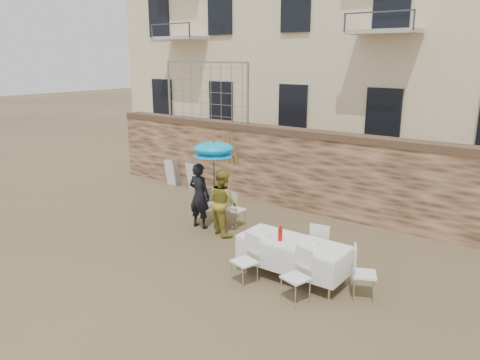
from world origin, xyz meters
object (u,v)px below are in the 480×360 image
Objects in this scene: umbrella at (214,151)px; couple_chair_right at (235,209)px; table_chair_front_left at (245,260)px; chair_stack_right at (195,175)px; man_suit at (199,196)px; soda_bottle at (280,234)px; table_chair_side at (365,273)px; chair_stack_left at (175,171)px; banquet_table at (293,243)px; woman_dress at (223,202)px; table_chair_back at (321,244)px; table_chair_front_right at (296,276)px; couple_chair_left at (214,204)px.

umbrella is 1.59m from couple_chair_right.
table_chair_front_left reaches higher than chair_stack_right.
table_chair_front_left is at bearing 144.08° from man_suit.
soda_bottle reaches higher than chair_stack_right.
couple_chair_right is 4.27m from table_chair_side.
banquet_table is at bearing -28.54° from chair_stack_left.
woman_dress is at bearing -32.06° from chair_stack_left.
woman_dress is 1.66× the size of table_chair_back.
chair_stack_left is (-3.36, 2.57, -0.36)m from man_suit.
soda_bottle is at bearing -30.28° from chair_stack_left.
table_chair_front_right is at bearing -34.93° from chair_stack_right.
table_chair_front_left is at bearing -39.53° from umbrella.
umbrella reaches higher than man_suit.
banquet_table is 2.19× the size of table_chair_front_right.
table_chair_front_left and table_chair_side have the same top height.
soda_bottle is at bearing 73.24° from table_chair_front_left.
man_suit is 4.81m from table_chair_side.
man_suit reaches higher than couple_chair_left.
table_chair_front_right is (0.70, -0.60, -0.43)m from soda_bottle.
chair_stack_left is (-8.06, 3.52, -0.02)m from table_chair_side.
table_chair_side is (3.95, -0.95, -0.32)m from woman_dress.
couple_chair_right is 1.00× the size of table_chair_front_left.
couple_chair_left and table_chair_front_left have the same top height.
couple_chair_right is 3.00m from soda_bottle.
man_suit is 0.79× the size of umbrella.
woman_dress is 1.66× the size of table_chair_front_right.
couple_chair_right and table_chair_side have the same top height.
chair_stack_left is (-4.06, 2.02, -0.02)m from couple_chair_right.
table_chair_back is 7.42m from chair_stack_left.
woman_dress is at bearing 154.24° from table_chair_front_left.
table_chair_side is (1.60, 0.25, -0.43)m from soda_bottle.
table_chair_side reaches higher than banquet_table.
banquet_table is at bearing 69.30° from table_chair_side.
soda_bottle is 0.27× the size of table_chair_front_right.
chair_stack_left is at bearing 164.79° from table_chair_front_right.
soda_bottle is (3.10, -1.20, 0.08)m from man_suit.
table_chair_front_right is (3.05, -1.80, -0.32)m from woman_dress.
woman_dress is 6.13× the size of soda_bottle.
man_suit is at bearing 170.88° from table_chair_front_right.
table_chair_side is at bearing -26.19° from chair_stack_right.
umbrella reaches higher than couple_chair_right.
woman_dress is at bearing 51.71° from table_chair_side.
table_chair_back is at bearing -162.17° from woman_dress.
table_chair_back reaches higher than chair_stack_right.
soda_bottle is (2.40, -1.75, 0.43)m from couple_chair_right.
couple_chair_right is at bearing -32.64° from chair_stack_right.
umbrella is 1.62m from couple_chair_left.
table_chair_front_left is at bearing -35.81° from chair_stack_left.
couple_chair_left is 3.68m from banquet_table.
table_chair_front_left is at bearing 88.24° from table_chair_side.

